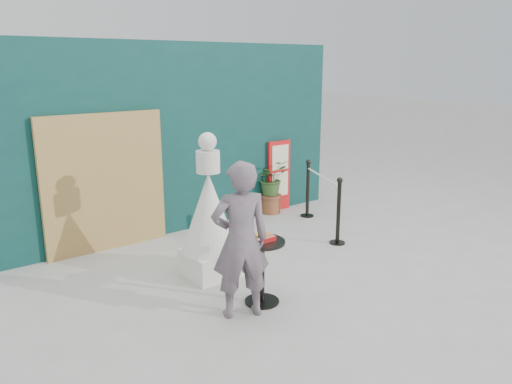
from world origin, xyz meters
The scene contains 10 objects.
ground centered at (0.00, 0.00, 0.00)m, with size 60.00×60.00×0.00m, color #ADAAA5.
back_wall centered at (0.00, 3.15, 1.50)m, with size 6.00×0.30×3.00m, color #0B3330.
bamboo_fence centered at (-1.40, 2.94, 1.00)m, with size 1.80×0.08×2.00m, color tan.
woman centered at (-1.05, 0.12, 0.86)m, with size 0.63×0.41×1.72m, color slate.
menu_board centered at (1.90, 2.95, 0.65)m, with size 0.50×0.07×1.30m.
statue centered at (-0.74, 1.21, 0.76)m, with size 0.73×0.73×1.86m.
cafe_table centered at (-0.68, 0.21, 0.50)m, with size 0.52×0.52×0.75m.
food_basket centered at (-0.68, 0.21, 0.79)m, with size 0.26×0.19×0.11m.
planter centered at (1.66, 2.89, 0.57)m, with size 0.58×0.50×0.99m.
stanchion_barrier centered at (1.73, 1.67, 0.49)m, with size 0.84×1.54×1.03m.
Camera 1 is at (-3.96, -3.90, 2.67)m, focal length 35.00 mm.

